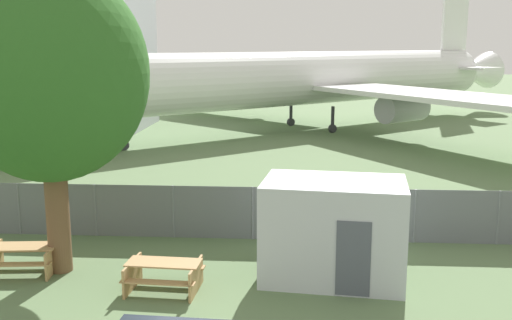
{
  "coord_description": "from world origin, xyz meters",
  "views": [
    {
      "loc": [
        1.35,
        -8.46,
        6.13
      ],
      "look_at": [
        -0.09,
        12.84,
        2.0
      ],
      "focal_mm": 42.0,
      "sensor_mm": 36.0,
      "label": 1
    }
  ],
  "objects": [
    {
      "name": "picnic_bench_near_cabin",
      "position": [
        -6.04,
        6.57,
        0.48
      ],
      "size": [
        1.97,
        1.59,
        0.76
      ],
      "rotation": [
        0.0,
        0.0,
        0.11
      ],
      "color": "tan",
      "rests_on": "ground"
    },
    {
      "name": "portable_cabin",
      "position": [
        2.37,
        6.75,
        1.33
      ],
      "size": [
        3.92,
        2.79,
        2.66
      ],
      "rotation": [
        0.0,
        0.0,
        -0.11
      ],
      "color": "silver",
      "rests_on": "ground"
    },
    {
      "name": "perimeter_fence",
      "position": [
        0.0,
        9.84,
        0.86
      ],
      "size": [
        56.07,
        0.07,
        1.72
      ],
      "color": "slate",
      "rests_on": "ground"
    },
    {
      "name": "picnic_bench_open_grass",
      "position": [
        -1.93,
        5.63,
        0.48
      ],
      "size": [
        1.93,
        1.51,
        0.76
      ],
      "rotation": [
        0.0,
        0.0,
        -0.06
      ],
      "color": "tan",
      "rests_on": "ground"
    },
    {
      "name": "airplane",
      "position": [
        1.33,
        34.5,
        3.69
      ],
      "size": [
        38.7,
        34.27,
        11.31
      ],
      "rotation": [
        0.0,
        0.0,
        -2.43
      ],
      "color": "white",
      "rests_on": "ground"
    },
    {
      "name": "tree_near_hangar",
      "position": [
        -5.07,
        6.78,
        5.38
      ],
      "size": [
        5.19,
        5.19,
        8.26
      ],
      "color": "brown",
      "rests_on": "ground"
    }
  ]
}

